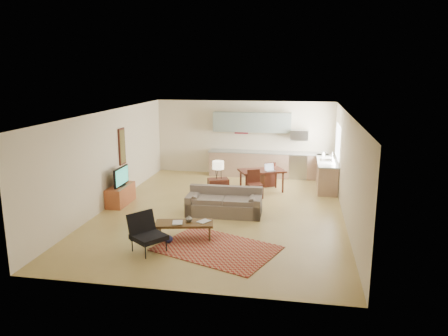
% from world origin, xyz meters
% --- Properties ---
extents(room, '(9.00, 9.00, 9.00)m').
position_xyz_m(room, '(0.00, 0.00, 1.35)').
color(room, '#A88C49').
rests_on(room, ground).
extents(kitchen_counter_back, '(4.26, 0.64, 0.92)m').
position_xyz_m(kitchen_counter_back, '(0.90, 4.18, 0.46)').
color(kitchen_counter_back, '#9E7A61').
rests_on(kitchen_counter_back, ground).
extents(kitchen_counter_right, '(0.64, 2.26, 0.92)m').
position_xyz_m(kitchen_counter_right, '(2.93, 3.00, 0.46)').
color(kitchen_counter_right, '#9E7A61').
rests_on(kitchen_counter_right, ground).
extents(kitchen_range, '(0.62, 0.62, 0.90)m').
position_xyz_m(kitchen_range, '(2.00, 4.18, 0.45)').
color(kitchen_range, '#A5A8AD').
rests_on(kitchen_range, ground).
extents(kitchen_microwave, '(0.62, 0.40, 0.35)m').
position_xyz_m(kitchen_microwave, '(2.00, 4.20, 1.55)').
color(kitchen_microwave, '#A5A8AD').
rests_on(kitchen_microwave, room).
extents(upper_cabinets, '(2.80, 0.34, 0.70)m').
position_xyz_m(upper_cabinets, '(0.30, 4.33, 1.95)').
color(upper_cabinets, gray).
rests_on(upper_cabinets, room).
extents(window_right, '(0.02, 1.40, 1.05)m').
position_xyz_m(window_right, '(3.23, 3.00, 1.55)').
color(window_right, white).
rests_on(window_right, room).
extents(wall_art_left, '(0.06, 0.42, 1.10)m').
position_xyz_m(wall_art_left, '(-3.21, 0.90, 1.55)').
color(wall_art_left, brown).
rests_on(wall_art_left, room).
extents(triptych, '(1.70, 0.04, 0.50)m').
position_xyz_m(triptych, '(-0.10, 4.47, 1.75)').
color(triptych, beige).
rests_on(triptych, room).
extents(rug, '(2.93, 2.50, 0.02)m').
position_xyz_m(rug, '(0.35, -2.57, 0.01)').
color(rug, maroon).
rests_on(rug, floor).
extents(sofa, '(2.09, 0.95, 0.72)m').
position_xyz_m(sofa, '(0.11, -0.30, 0.36)').
color(sofa, '#6B5E54').
rests_on(sofa, floor).
extents(coffee_table, '(1.41, 0.78, 0.40)m').
position_xyz_m(coffee_table, '(-0.49, -2.13, 0.20)').
color(coffee_table, '#442D13').
rests_on(coffee_table, floor).
extents(book_a, '(0.36, 0.41, 0.03)m').
position_xyz_m(book_a, '(-0.74, -2.23, 0.41)').
color(book_a, maroon).
rests_on(book_a, coffee_table).
extents(book_b, '(0.47, 0.48, 0.02)m').
position_xyz_m(book_b, '(-0.15, -1.95, 0.41)').
color(book_b, navy).
rests_on(book_b, coffee_table).
extents(vase, '(0.21, 0.21, 0.16)m').
position_xyz_m(vase, '(-0.40, -2.06, 0.48)').
color(vase, black).
rests_on(vase, coffee_table).
extents(armchair, '(1.02, 1.02, 0.83)m').
position_xyz_m(armchair, '(-1.04, -2.96, 0.41)').
color(armchair, black).
rests_on(armchair, floor).
extents(tv_credenza, '(0.46, 1.19, 0.55)m').
position_xyz_m(tv_credenza, '(-3.00, 0.13, 0.27)').
color(tv_credenza, '#9B4929').
rests_on(tv_credenza, floor).
extents(tv, '(0.09, 0.91, 0.55)m').
position_xyz_m(tv, '(-2.96, 0.13, 0.82)').
color(tv, black).
rests_on(tv, tv_credenza).
extents(console_table, '(0.69, 0.58, 0.68)m').
position_xyz_m(console_table, '(-0.28, 0.89, 0.34)').
color(console_table, '#3D1911').
rests_on(console_table, floor).
extents(table_lamp, '(0.45, 0.45, 0.55)m').
position_xyz_m(table_lamp, '(-0.28, 0.89, 0.96)').
color(table_lamp, beige).
rests_on(table_lamp, console_table).
extents(dining_table, '(1.60, 1.31, 0.71)m').
position_xyz_m(dining_table, '(0.88, 2.17, 0.35)').
color(dining_table, '#3D1911').
rests_on(dining_table, floor).
extents(dining_chair_near, '(0.54, 0.55, 0.84)m').
position_xyz_m(dining_chair_near, '(0.75, 1.45, 0.42)').
color(dining_chair_near, '#3D1911').
rests_on(dining_chair_near, floor).
extents(dining_chair_far, '(0.55, 0.56, 0.83)m').
position_xyz_m(dining_chair_far, '(1.01, 2.89, 0.42)').
color(dining_chair_far, '#3D1911').
rests_on(dining_chair_far, floor).
extents(laptop, '(0.37, 0.34, 0.22)m').
position_xyz_m(laptop, '(1.16, 2.08, 0.82)').
color(laptop, '#A5A8AD').
rests_on(laptop, dining_table).
extents(soap_bottle, '(0.12, 0.13, 0.19)m').
position_xyz_m(soap_bottle, '(2.83, 3.69, 1.02)').
color(soap_bottle, beige).
rests_on(soap_bottle, kitchen_counter_right).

